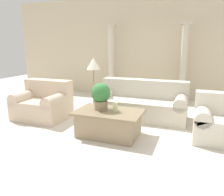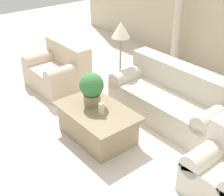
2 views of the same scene
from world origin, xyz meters
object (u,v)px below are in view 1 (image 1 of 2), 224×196
(floor_lamp, at_px, (93,67))
(armchair, at_px, (218,121))
(sofa_long, at_px, (142,103))
(loveseat, at_px, (43,103))
(potted_plant, at_px, (101,95))
(coffee_table, at_px, (109,123))

(floor_lamp, distance_m, armchair, 2.95)
(sofa_long, height_order, floor_lamp, floor_lamp)
(loveseat, distance_m, potted_plant, 1.73)
(sofa_long, relative_size, armchair, 2.45)
(loveseat, height_order, floor_lamp, floor_lamp)
(armchair, bearing_deg, loveseat, -179.16)
(floor_lamp, xyz_separation_m, armchair, (2.75, -0.71, -0.81))
(sofa_long, height_order, armchair, sofa_long)
(sofa_long, xyz_separation_m, loveseat, (-2.14, -0.84, 0.01))
(potted_plant, bearing_deg, coffee_table, -14.33)
(potted_plant, bearing_deg, floor_lamp, 120.93)
(potted_plant, bearing_deg, armchair, 12.28)
(loveseat, distance_m, armchair, 3.69)
(coffee_table, height_order, potted_plant, potted_plant)
(coffee_table, bearing_deg, loveseat, 166.41)
(potted_plant, height_order, floor_lamp, floor_lamp)
(loveseat, relative_size, potted_plant, 2.30)
(loveseat, xyz_separation_m, armchair, (3.69, 0.05, -0.00))
(coffee_table, height_order, floor_lamp, floor_lamp)
(coffee_table, xyz_separation_m, armchair, (1.88, 0.49, 0.11))
(armchair, bearing_deg, potted_plant, -167.72)
(sofa_long, bearing_deg, floor_lamp, -176.45)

